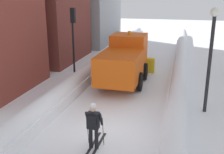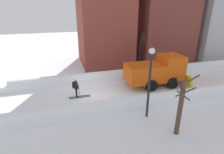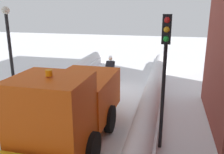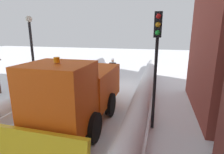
{
  "view_description": "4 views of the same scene",
  "coord_description": "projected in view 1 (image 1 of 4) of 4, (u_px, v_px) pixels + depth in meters",
  "views": [
    {
      "loc": [
        2.98,
        -9.8,
        5.53
      ],
      "look_at": [
        -0.36,
        3.12,
        1.4
      ],
      "focal_mm": 44.21,
      "sensor_mm": 36.0,
      "label": 1
    },
    {
      "loc": [
        14.12,
        -2.15,
        7.33
      ],
      "look_at": [
        -0.01,
        1.83,
        1.48
      ],
      "focal_mm": 29.31,
      "sensor_mm": 36.0,
      "label": 2
    },
    {
      "loc": [
        -3.74,
        13.8,
        4.79
      ],
      "look_at": [
        -0.9,
        2.31,
        1.41
      ],
      "focal_mm": 38.76,
      "sensor_mm": 36.0,
      "label": 3
    },
    {
      "loc": [
        -3.73,
        13.04,
        3.92
      ],
      "look_at": [
        -0.98,
        2.88,
        1.28
      ],
      "focal_mm": 28.93,
      "sensor_mm": 36.0,
      "label": 4
    }
  ],
  "objects": [
    {
      "name": "snowbank_right",
      "position": [
        180.0,
        66.0,
        19.85
      ],
      "size": [
        1.1,
        36.0,
        0.95
      ],
      "color": "white",
      "rests_on": "ground"
    },
    {
      "name": "ground_plane",
      "position": [
        139.0,
        69.0,
        20.67
      ],
      "size": [
        80.0,
        80.0,
        0.0
      ],
      "primitive_type": "plane",
      "color": "white"
    },
    {
      "name": "traffic_light_pole",
      "position": [
        73.0,
        31.0,
        16.93
      ],
      "size": [
        0.28,
        0.42,
        4.62
      ],
      "color": "black",
      "rests_on": "ground"
    },
    {
      "name": "street_lamp",
      "position": [
        211.0,
        48.0,
        12.41
      ],
      "size": [
        0.4,
        0.4,
        4.89
      ],
      "color": "black",
      "rests_on": "ground"
    },
    {
      "name": "plow_truck",
      "position": [
        124.0,
        60.0,
        17.02
      ],
      "size": [
        3.2,
        5.98,
        3.12
      ],
      "color": "#DB510F",
      "rests_on": "ground"
    },
    {
      "name": "skier",
      "position": [
        93.0,
        124.0,
        9.89
      ],
      "size": [
        0.62,
        1.8,
        1.81
      ],
      "color": "black",
      "rests_on": "ground"
    },
    {
      "name": "snowbank_left",
      "position": [
        102.0,
        61.0,
        21.24
      ],
      "size": [
        1.1,
        36.0,
        0.99
      ],
      "color": "white",
      "rests_on": "ground"
    }
  ]
}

